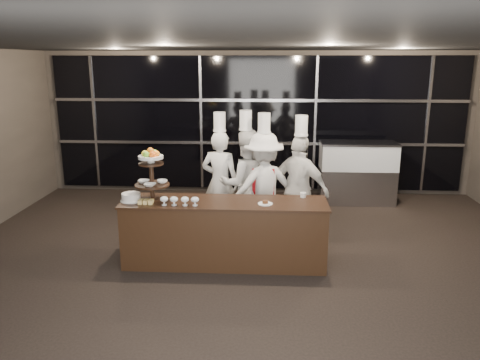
# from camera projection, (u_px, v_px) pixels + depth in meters

# --- Properties ---
(room) EXTENTS (10.00, 10.00, 10.00)m
(room) POSITION_uv_depth(u_px,v_px,m) (250.00, 184.00, 5.10)
(room) COLOR black
(room) RESTS_ON ground
(window_wall) EXTENTS (8.60, 0.10, 2.80)m
(window_wall) POSITION_uv_depth(u_px,v_px,m) (258.00, 124.00, 9.87)
(window_wall) COLOR black
(window_wall) RESTS_ON ground
(buffet_counter) EXTENTS (2.84, 0.74, 0.92)m
(buffet_counter) POSITION_uv_depth(u_px,v_px,m) (225.00, 232.00, 6.56)
(buffet_counter) COLOR black
(buffet_counter) RESTS_ON ground
(display_stand) EXTENTS (0.48, 0.48, 0.74)m
(display_stand) POSITION_uv_depth(u_px,v_px,m) (151.00, 171.00, 6.40)
(display_stand) COLOR black
(display_stand) RESTS_ON buffet_counter
(compotes) EXTENTS (0.53, 0.11, 0.12)m
(compotes) POSITION_uv_depth(u_px,v_px,m) (179.00, 200.00, 6.25)
(compotes) COLOR silver
(compotes) RESTS_ON buffet_counter
(layer_cake) EXTENTS (0.30, 0.30, 0.11)m
(layer_cake) POSITION_uv_depth(u_px,v_px,m) (131.00, 197.00, 6.46)
(layer_cake) COLOR white
(layer_cake) RESTS_ON buffet_counter
(pastry_squares) EXTENTS (0.20, 0.13, 0.05)m
(pastry_squares) POSITION_uv_depth(u_px,v_px,m) (146.00, 202.00, 6.34)
(pastry_squares) COLOR #E0C16D
(pastry_squares) RESTS_ON buffet_counter
(small_plate) EXTENTS (0.20, 0.20, 0.05)m
(small_plate) POSITION_uv_depth(u_px,v_px,m) (265.00, 203.00, 6.32)
(small_plate) COLOR white
(small_plate) RESTS_ON buffet_counter
(chef_cup) EXTENTS (0.08, 0.08, 0.07)m
(chef_cup) POSITION_uv_depth(u_px,v_px,m) (303.00, 195.00, 6.62)
(chef_cup) COLOR white
(chef_cup) RESTS_ON buffet_counter
(display_case) EXTENTS (1.50, 0.66, 1.24)m
(display_case) POSITION_uv_depth(u_px,v_px,m) (357.00, 169.00, 9.35)
(display_case) COLOR #A5A5AA
(display_case) RESTS_ON ground
(chef_a) EXTENTS (0.70, 0.54, 2.01)m
(chef_a) POSITION_uv_depth(u_px,v_px,m) (220.00, 181.00, 7.67)
(chef_a) COLOR white
(chef_a) RESTS_ON ground
(chef_b) EXTENTS (1.01, 0.88, 2.06)m
(chef_b) POSITION_uv_depth(u_px,v_px,m) (246.00, 183.00, 7.53)
(chef_b) COLOR silver
(chef_b) RESTS_ON ground
(chef_c) EXTENTS (1.29, 1.04, 2.04)m
(chef_c) POSITION_uv_depth(u_px,v_px,m) (263.00, 187.00, 7.36)
(chef_c) COLOR white
(chef_c) RESTS_ON ground
(chef_d) EXTENTS (1.06, 0.91, 2.01)m
(chef_d) POSITION_uv_depth(u_px,v_px,m) (299.00, 189.00, 7.26)
(chef_d) COLOR white
(chef_d) RESTS_ON ground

